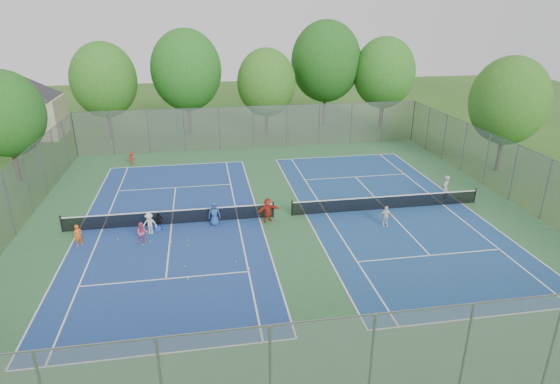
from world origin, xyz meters
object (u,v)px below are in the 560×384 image
at_px(instructor, 445,189).
at_px(ball_hopper, 212,211).
at_px(net_right, 386,203).
at_px(ball_crate, 158,228).
at_px(net_left, 171,218).

bearing_deg(instructor, ball_hopper, -45.68).
distance_m(net_right, instructor, 4.46).
bearing_deg(ball_crate, instructor, 3.62).
xyz_separation_m(net_left, ball_hopper, (2.56, 1.09, -0.20)).
height_order(net_left, ball_hopper, net_left).
relative_size(net_right, ball_hopper, 25.48).
height_order(ball_crate, instructor, instructor).
relative_size(net_right, instructor, 6.73).
bearing_deg(net_left, ball_crate, -137.37).
bearing_deg(instructor, ball_crate, -40.04).
height_order(ball_hopper, instructor, instructor).
bearing_deg(net_left, ball_hopper, 23.05).
bearing_deg(net_left, instructor, 1.65).
bearing_deg(ball_hopper, net_right, -5.44).
distance_m(net_left, instructor, 18.41).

